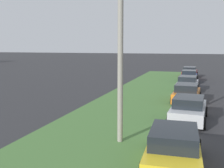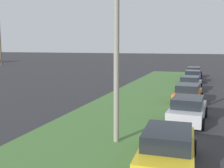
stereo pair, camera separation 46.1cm
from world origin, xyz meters
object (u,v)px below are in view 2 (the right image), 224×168
at_px(parked_car_white, 190,84).
at_px(distant_utility_pole, 0,43).
at_px(parked_car_silver, 188,110).
at_px(parked_car_yellow, 168,148).
at_px(parked_car_red, 194,72).
at_px(parked_car_orange, 188,94).
at_px(parked_car_blue, 193,77).
at_px(streetlight, 125,45).

xyz_separation_m(parked_car_white, distant_utility_pole, (21.93, 41.69, 4.28)).
distance_m(parked_car_silver, parked_car_white, 10.93).
relative_size(parked_car_yellow, parked_car_red, 1.00).
bearing_deg(parked_car_orange, parked_car_white, 4.20).
xyz_separation_m(parked_car_silver, parked_car_white, (10.93, 0.44, 0.00)).
relative_size(parked_car_white, parked_car_red, 1.00).
relative_size(parked_car_yellow, parked_car_blue, 1.01).
bearing_deg(distant_utility_pole, streetlight, -133.39).
distance_m(parked_car_white, streetlight, 16.15).
height_order(parked_car_yellow, parked_car_red, same).
relative_size(streetlight, distant_utility_pole, 0.75).
height_order(parked_car_yellow, streetlight, streetlight).
xyz_separation_m(parked_car_blue, streetlight, (-22.13, 1.92, 3.67)).
relative_size(parked_car_silver, streetlight, 0.59).
bearing_deg(distant_utility_pole, parked_car_orange, -123.37).
distance_m(parked_car_orange, distant_utility_pole, 50.25).
bearing_deg(streetlight, parked_car_blue, -4.95).
bearing_deg(parked_car_white, distant_utility_pole, 65.09).
bearing_deg(parked_car_white, parked_car_orange, -175.91).
bearing_deg(distant_utility_pole, parked_car_yellow, -133.14).
distance_m(parked_car_yellow, parked_car_red, 29.24).
bearing_deg(parked_car_silver, parked_car_blue, 4.76).
bearing_deg(parked_car_red, parked_car_orange, -176.30).
height_order(parked_car_silver, parked_car_red, same).
xyz_separation_m(parked_car_silver, parked_car_blue, (17.45, 0.51, 0.00)).
xyz_separation_m(parked_car_yellow, distant_utility_pole, (39.19, 41.82, 4.28)).
height_order(parked_car_orange, parked_car_blue, same).
height_order(parked_car_orange, streetlight, streetlight).
xyz_separation_m(parked_car_white, streetlight, (-15.60, 1.98, 3.67)).
relative_size(parked_car_white, parked_car_blue, 1.02).
bearing_deg(parked_car_orange, streetlight, 171.06).
bearing_deg(distant_utility_pole, parked_car_silver, -127.95).
height_order(parked_car_silver, streetlight, streetlight).
relative_size(parked_car_blue, parked_car_red, 0.98).
height_order(parked_car_blue, streetlight, streetlight).
distance_m(parked_car_blue, distant_utility_pole, 44.59).
bearing_deg(parked_car_orange, parked_car_red, 3.87).
distance_m(parked_car_blue, parked_car_red, 5.45).
relative_size(parked_car_blue, distant_utility_pole, 0.43).
distance_m(parked_car_yellow, parked_car_white, 17.26).
bearing_deg(parked_car_silver, parked_car_yellow, -179.70).
bearing_deg(streetlight, parked_car_silver, -27.40).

